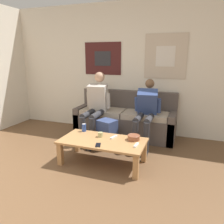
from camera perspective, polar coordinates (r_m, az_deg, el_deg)
The scene contains 13 objects.
ground_plane at distance 2.53m, azimuth -21.75°, elevation -24.00°, with size 18.00×18.00×0.00m, color brown.
wall_back at distance 4.52m, azimuth 1.49°, elevation 11.14°, with size 10.00×0.07×2.55m.
couch at distance 4.30m, azimuth 3.40°, elevation -2.25°, with size 1.93×0.65×0.87m.
coffee_table at distance 3.19m, azimuth -2.45°, elevation -8.23°, with size 1.23×0.62×0.36m.
person_seated_adult at distance 4.03m, azimuth -4.25°, elevation 2.07°, with size 0.47×0.87×1.25m.
person_seated_teen at distance 3.81m, azimuth 8.84°, elevation 0.46°, with size 0.47×0.90×1.14m.
backpack at distance 3.78m, azimuth -1.44°, elevation -5.80°, with size 0.36×0.35×0.48m.
ceramic_bowl at distance 3.17m, azimuth 5.69°, elevation -6.56°, with size 0.18×0.18×0.07m.
pillar_candle at distance 3.27m, azimuth -3.07°, elevation -5.90°, with size 0.07×0.07×0.08m.
drink_can_blue at distance 3.53m, azimuth -7.32°, elevation -4.05°, with size 0.07×0.07×0.12m.
game_controller_near_left at distance 2.98m, azimuth 6.35°, elevation -8.60°, with size 0.05×0.15×0.03m.
game_controller_near_right at distance 3.24m, azimuth 0.46°, elevation -6.57°, with size 0.07×0.15×0.03m.
cell_phone at distance 2.99m, azimuth -3.65°, elevation -8.59°, with size 0.11×0.15×0.01m.
Camera 1 is at (1.43, -1.43, 1.53)m, focal length 35.00 mm.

